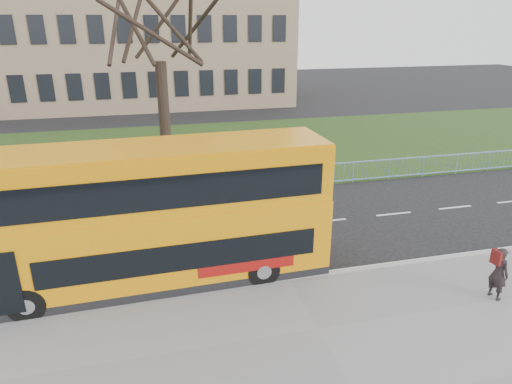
# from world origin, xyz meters

# --- Properties ---
(ground) EXTENTS (120.00, 120.00, 0.00)m
(ground) POSITION_xyz_m (0.00, 0.00, 0.00)
(ground) COLOR black
(ground) RESTS_ON ground
(kerb) EXTENTS (80.00, 0.20, 0.14)m
(kerb) POSITION_xyz_m (0.00, -1.55, 0.07)
(kerb) COLOR #9B9A9D
(kerb) RESTS_ON ground
(grass_verge) EXTENTS (80.00, 15.40, 0.08)m
(grass_verge) POSITION_xyz_m (0.00, 14.30, 0.04)
(grass_verge) COLOR #233C15
(grass_verge) RESTS_ON ground
(guard_railing) EXTENTS (40.00, 0.12, 1.10)m
(guard_railing) POSITION_xyz_m (0.00, 6.60, 0.55)
(guard_railing) COLOR #7DADDF
(guard_railing) RESTS_ON ground
(bare_tree) EXTENTS (9.63, 9.63, 13.76)m
(bare_tree) POSITION_xyz_m (-3.00, 10.00, 6.96)
(bare_tree) COLOR black
(bare_tree) RESTS_ON grass_verge
(civic_building) EXTENTS (30.00, 15.00, 14.00)m
(civic_building) POSITION_xyz_m (-5.00, 35.00, 7.00)
(civic_building) COLOR #887056
(civic_building) RESTS_ON ground
(yellow_bus) EXTENTS (10.43, 2.78, 4.34)m
(yellow_bus) POSITION_xyz_m (-3.85, -0.51, 2.33)
(yellow_bus) COLOR orange
(yellow_bus) RESTS_ON ground
(pedestrian) EXTENTS (0.49, 0.65, 1.61)m
(pedestrian) POSITION_xyz_m (5.57, -3.97, 0.93)
(pedestrian) COLOR black
(pedestrian) RESTS_ON pavement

